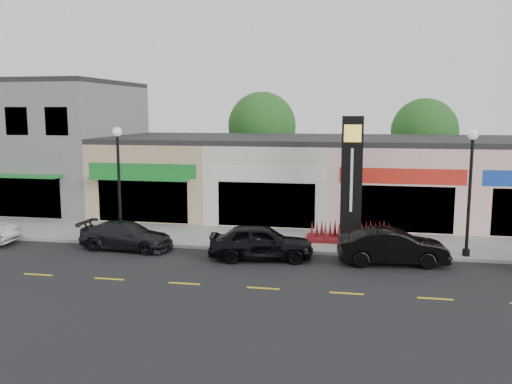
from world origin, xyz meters
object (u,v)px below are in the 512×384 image
at_px(lamp_east_near, 470,180).
at_px(car_black_sedan, 261,242).
at_px(pylon_sign, 351,198).
at_px(car_black_conv, 392,247).
at_px(lamp_west_near, 119,172).
at_px(car_dark_sedan, 127,236).

xyz_separation_m(lamp_east_near, car_black_sedan, (-8.76, -1.67, -2.71)).
xyz_separation_m(pylon_sign, car_black_conv, (1.79, -3.08, -1.53)).
relative_size(lamp_west_near, car_dark_sedan, 1.24).
height_order(car_dark_sedan, car_black_sedan, car_black_sedan).
distance_m(lamp_east_near, car_dark_sedan, 15.52).
xyz_separation_m(pylon_sign, car_dark_sedan, (-10.21, -2.81, -1.63)).
relative_size(car_dark_sedan, car_black_conv, 0.97).
distance_m(lamp_west_near, car_black_sedan, 7.91).
height_order(lamp_west_near, car_black_sedan, lamp_west_near).
xyz_separation_m(lamp_west_near, car_black_sedan, (7.24, -1.67, -2.71)).
bearing_deg(lamp_east_near, lamp_west_near, 180.00).
bearing_deg(car_black_conv, pylon_sign, 23.90).
bearing_deg(pylon_sign, lamp_west_near, -171.23).
distance_m(lamp_east_near, car_black_conv, 4.43).
xyz_separation_m(lamp_west_near, car_dark_sedan, (0.79, -1.11, -2.84)).
xyz_separation_m(lamp_west_near, pylon_sign, (11.00, 1.70, -1.20)).
distance_m(lamp_west_near, car_dark_sedan, 3.15).
bearing_deg(lamp_east_near, car_dark_sedan, -175.82).
relative_size(lamp_east_near, pylon_sign, 0.91).
height_order(car_black_sedan, car_black_conv, car_black_sedan).
bearing_deg(car_black_sedan, lamp_east_near, -87.58).
bearing_deg(pylon_sign, car_dark_sedan, -164.63).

